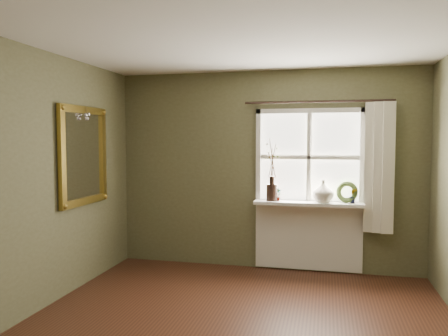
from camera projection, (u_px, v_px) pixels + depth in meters
name	position (u px, v px, depth m)	size (l,w,h in m)	color
ceiling	(229.00, 27.00, 3.46)	(4.50, 4.50, 0.00)	silver
wall_back	(267.00, 170.00, 5.78)	(4.00, 0.10, 2.60)	brown
wall_left	(12.00, 184.00, 4.02)	(0.10, 4.50, 2.60)	brown
wall_front	(63.00, 274.00, 1.31)	(4.00, 0.10, 2.60)	brown
window_frame	(309.00, 157.00, 5.58)	(1.36, 0.06, 1.24)	silver
window_sill	(308.00, 203.00, 5.51)	(1.36, 0.26, 0.04)	silver
window_apron	(308.00, 236.00, 5.64)	(1.36, 0.04, 0.88)	silver
dark_jug	(272.00, 192.00, 5.60)	(0.15, 0.15, 0.21)	black
cream_vase	(323.00, 191.00, 5.45)	(0.27, 0.27, 0.28)	beige
wreath	(347.00, 194.00, 5.43)	(0.27, 0.27, 0.07)	#35461F
potted_plant_left	(278.00, 194.00, 5.59)	(0.09, 0.06, 0.17)	#35461F
potted_plant_right	(353.00, 196.00, 5.37)	(0.10, 0.08, 0.18)	#35461F
curtain	(379.00, 168.00, 5.29)	(0.36, 0.12, 1.59)	beige
curtain_rod	(318.00, 102.00, 5.45)	(0.03, 0.03, 1.84)	black
gilt_mirror	(84.00, 155.00, 5.03)	(0.10, 0.95, 1.13)	white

